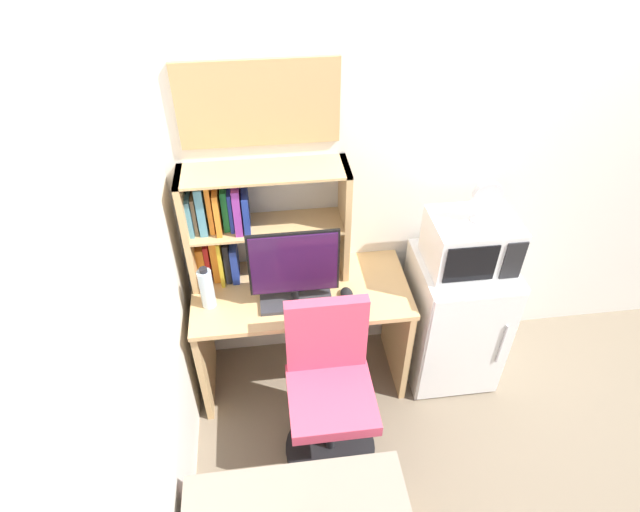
% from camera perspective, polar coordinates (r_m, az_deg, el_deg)
% --- Properties ---
extents(wall_back, '(6.40, 0.04, 2.60)m').
position_cam_1_polar(wall_back, '(3.13, 23.13, 10.09)').
color(wall_back, silver).
rests_on(wall_back, ground_plane).
extents(wall_left, '(0.04, 4.40, 2.60)m').
position_cam_1_polar(wall_left, '(1.64, -22.85, -22.72)').
color(wall_left, silver).
rests_on(wall_left, ground_plane).
extents(desk, '(1.18, 0.55, 0.74)m').
position_cam_1_polar(desk, '(3.00, -1.98, -6.89)').
color(desk, tan).
rests_on(desk, ground_plane).
extents(hutch_bookshelf, '(0.85, 0.24, 0.66)m').
position_cam_1_polar(hutch_bookshelf, '(2.74, -8.61, 3.57)').
color(hutch_bookshelf, tan).
rests_on(hutch_bookshelf, desk).
extents(monitor, '(0.46, 0.21, 0.45)m').
position_cam_1_polar(monitor, '(2.62, -2.84, -1.31)').
color(monitor, black).
rests_on(monitor, desk).
extents(keyboard, '(0.38, 0.14, 0.02)m').
position_cam_1_polar(keyboard, '(2.76, -2.60, -5.06)').
color(keyboard, '#333338').
rests_on(keyboard, desk).
extents(computer_mouse, '(0.07, 0.10, 0.04)m').
position_cam_1_polar(computer_mouse, '(2.79, 2.93, -4.16)').
color(computer_mouse, black).
rests_on(computer_mouse, desk).
extents(water_bottle, '(0.07, 0.07, 0.25)m').
position_cam_1_polar(water_bottle, '(2.74, -12.26, -3.45)').
color(water_bottle, silver).
rests_on(water_bottle, desk).
extents(mini_fridge, '(0.51, 0.53, 0.85)m').
position_cam_1_polar(mini_fridge, '(3.22, 14.37, -6.58)').
color(mini_fridge, white).
rests_on(mini_fridge, ground_plane).
extents(microwave, '(0.44, 0.35, 0.29)m').
position_cam_1_polar(microwave, '(2.85, 16.15, 1.41)').
color(microwave, silver).
rests_on(microwave, mini_fridge).
extents(desk_fan, '(0.15, 0.11, 0.23)m').
position_cam_1_polar(desk_fan, '(2.71, 17.66, 5.84)').
color(desk_fan, silver).
rests_on(desk_fan, microwave).
extents(desk_chair, '(0.49, 0.49, 0.96)m').
position_cam_1_polar(desk_chair, '(2.78, 1.03, -14.84)').
color(desk_chair, black).
rests_on(desk_chair, ground_plane).
extents(wall_corkboard, '(0.76, 0.02, 0.41)m').
position_cam_1_polar(wall_corkboard, '(2.53, -6.72, 16.15)').
color(wall_corkboard, tan).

